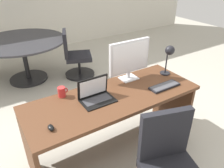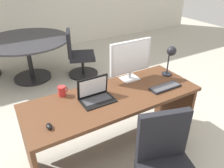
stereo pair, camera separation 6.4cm
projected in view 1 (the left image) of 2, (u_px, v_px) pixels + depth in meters
The scene contains 10 objects.
ground at pixel (66, 92), 3.70m from camera, with size 12.00×12.00×0.00m, color #B7B2A3.
desk at pixel (111, 110), 2.37m from camera, with size 1.82×0.68×0.74m.
monitor at pixel (129, 58), 2.43m from camera, with size 0.51×0.16×0.46m.
laptop at pixel (95, 93), 2.15m from camera, with size 0.33×0.23×0.22m.
keyboard at pixel (164, 86), 2.38m from camera, with size 0.36×0.13×0.02m.
mouse at pixel (51, 128), 1.78m from camera, with size 0.05×0.08×0.04m.
desk_lamp at pixel (169, 54), 2.53m from camera, with size 0.12×0.14×0.37m.
coffee_mug at pixel (62, 92), 2.20m from camera, with size 0.11×0.08×0.10m.
meeting_table at pixel (23, 50), 3.83m from camera, with size 1.50×1.50×0.76m.
meeting_chair_near at pixel (76, 59), 4.09m from camera, with size 0.61×0.60×0.87m.
Camera 1 is at (-1.03, -1.59, 1.93)m, focal length 35.20 mm.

